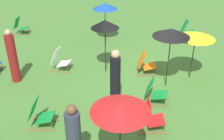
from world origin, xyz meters
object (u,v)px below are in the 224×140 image
deckchair_0 (20,26)px  deckchair_8 (60,60)px  deckchair_2 (155,91)px  deckchair_6 (187,30)px  deckchair_7 (40,114)px  person_0 (115,80)px  umbrella_2 (171,33)px  deckchair_1 (150,117)px  umbrella_0 (196,35)px  umbrella_3 (105,24)px  deckchair_5 (145,64)px  person_2 (13,58)px  umbrella_4 (105,6)px  umbrella_1 (121,107)px

deckchair_0 → deckchair_8: same height
deckchair_0 → deckchair_2: size_ratio=0.98×
deckchair_2 → deckchair_8: 3.78m
deckchair_6 → deckchair_7: bearing=143.7°
deckchair_0 → person_0: bearing=-135.3°
deckchair_8 → deckchair_7: bearing=-166.2°
deckchair_2 → deckchair_7: bearing=124.5°
umbrella_2 → deckchair_6: bearing=-20.3°
deckchair_1 → deckchair_2: 1.26m
umbrella_0 → umbrella_3: (0.33, 2.99, 0.23)m
umbrella_2 → deckchair_2: bearing=152.1°
deckchair_6 → deckchair_8: 6.27m
person_0 → deckchair_8: bearing=-179.6°
deckchair_5 → umbrella_0: bearing=-100.5°
deckchair_8 → umbrella_2: size_ratio=0.42×
deckchair_8 → deckchair_0: bearing=48.8°
deckchair_6 → person_2: person_2 is taller
deckchair_0 → deckchair_2: same height
deckchair_5 → deckchair_6: size_ratio=1.00×
umbrella_2 → umbrella_4: (3.72, 2.19, -0.25)m
umbrella_4 → person_2: 4.64m
deckchair_7 → umbrella_0: (2.70, -4.59, 1.20)m
deckchair_5 → umbrella_3: umbrella_3 is taller
person_0 → person_2: size_ratio=0.95×
deckchair_6 → umbrella_0: bearing=172.7°
deckchair_2 → umbrella_0: umbrella_0 is taller
deckchair_1 → person_0: size_ratio=0.47×
umbrella_1 → umbrella_4: umbrella_1 is taller
deckchair_5 → deckchair_6: bearing=-34.0°
deckchair_8 → deckchair_2: bearing=-108.6°
person_0 → deckchair_2: bearing=54.3°
deckchair_0 → deckchair_2: bearing=-128.1°
deckchair_2 → person_0: 1.28m
deckchair_5 → deckchair_8: 3.11m
umbrella_1 → umbrella_3: 4.44m
umbrella_2 → person_0: umbrella_2 is taller
deckchair_7 → umbrella_3: 3.72m
deckchair_0 → deckchair_5: bearing=-117.9°
deckchair_5 → umbrella_4: bearing=26.9°
deckchair_0 → deckchair_1: 8.75m
deckchair_6 → umbrella_1: (-7.81, 3.14, 1.28)m
deckchair_8 → deckchair_5: bearing=-80.8°
deckchair_2 → deckchair_5: bearing=18.1°
deckchair_0 → deckchair_7: bearing=-152.9°
deckchair_7 → person_2: size_ratio=0.45×
deckchair_2 → deckchair_7: size_ratio=1.02×
person_0 → person_2: 3.64m
deckchair_2 → person_2: (1.12, 4.58, 0.51)m
deckchair_6 → umbrella_4: umbrella_4 is taller
deckchair_0 → umbrella_4: bearing=-96.2°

